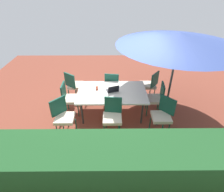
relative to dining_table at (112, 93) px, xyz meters
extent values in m
cube|color=brown|center=(0.00, 0.00, -0.72)|extent=(10.00, 10.00, 0.02)
cube|color=#1E4C23|center=(0.00, 2.58, -0.02)|extent=(6.30, 0.76, 1.39)
cube|color=silver|center=(0.00, 0.00, 0.03)|extent=(1.92, 1.23, 0.04)
cylinder|color=#333333|center=(-0.81, -0.46, -0.35)|extent=(0.05, 0.05, 0.72)
cylinder|color=#333333|center=(0.81, -0.46, -0.35)|extent=(0.05, 0.05, 0.72)
cylinder|color=#333333|center=(-0.81, 0.46, -0.35)|extent=(0.05, 0.05, 0.72)
cylinder|color=#333333|center=(0.81, 0.46, -0.35)|extent=(0.05, 0.05, 0.72)
cylinder|color=#4C4C4C|center=(-1.66, -0.16, 0.43)|extent=(0.06, 0.06, 2.28)
cone|color=#33478C|center=(-1.66, -0.16, 1.46)|extent=(3.16, 3.16, 0.31)
cylinder|color=black|center=(-1.66, -0.16, -0.68)|extent=(0.44, 0.44, 0.06)
cube|color=beige|center=(1.19, -0.85, -0.22)|extent=(0.46, 0.46, 0.08)
cube|color=#144738|center=(1.31, -0.68, 0.04)|extent=(0.37, 0.30, 0.45)
cylinder|color=#144738|center=(0.93, -0.88, -0.49)|extent=(0.03, 0.03, 0.45)
cylinder|color=#144738|center=(1.22, -1.10, -0.49)|extent=(0.03, 0.03, 0.45)
cylinder|color=#144738|center=(1.15, -0.60, -0.49)|extent=(0.03, 0.03, 0.45)
cylinder|color=#144738|center=(1.44, -0.81, -0.49)|extent=(0.03, 0.03, 0.45)
cube|color=beige|center=(1.16, -0.03, -0.22)|extent=(0.46, 0.46, 0.08)
cube|color=#144738|center=(1.37, -0.03, 0.04)|extent=(0.05, 0.44, 0.45)
cylinder|color=#144738|center=(0.97, 0.15, -0.49)|extent=(0.03, 0.03, 0.45)
cylinder|color=#144738|center=(0.98, -0.21, -0.49)|extent=(0.03, 0.03, 0.45)
cylinder|color=#144738|center=(1.33, 0.15, -0.49)|extent=(0.03, 0.03, 0.45)
cylinder|color=#144738|center=(1.34, -0.21, -0.49)|extent=(0.03, 0.03, 0.45)
cube|color=beige|center=(-0.02, -0.87, -0.22)|extent=(0.46, 0.46, 0.08)
cube|color=#144738|center=(0.01, -0.66, 0.04)|extent=(0.44, 0.10, 0.45)
cylinder|color=#144738|center=(-0.22, -1.02, -0.49)|extent=(0.03, 0.03, 0.45)
cylinder|color=#144738|center=(0.13, -1.07, -0.49)|extent=(0.03, 0.03, 0.45)
cylinder|color=#144738|center=(-0.18, -0.66, -0.49)|extent=(0.03, 0.03, 0.45)
cylinder|color=#144738|center=(0.18, -0.71, -0.49)|extent=(0.03, 0.03, 0.45)
cube|color=beige|center=(1.18, 0.84, -0.22)|extent=(0.46, 0.46, 0.08)
cube|color=#144738|center=(1.34, 0.69, 0.04)|extent=(0.33, 0.35, 0.45)
cylinder|color=#144738|center=(1.17, 1.09, -0.49)|extent=(0.03, 0.03, 0.45)
cylinder|color=#144738|center=(0.93, 0.83, -0.49)|extent=(0.03, 0.03, 0.45)
cylinder|color=#144738|center=(1.44, 0.85, -0.49)|extent=(0.03, 0.03, 0.45)
cylinder|color=#144738|center=(1.19, 0.58, -0.49)|extent=(0.03, 0.03, 0.45)
cube|color=beige|center=(0.00, 0.85, -0.22)|extent=(0.46, 0.46, 0.08)
cube|color=#144738|center=(-0.02, 0.64, 0.04)|extent=(0.44, 0.09, 0.45)
cylinder|color=#144738|center=(0.20, 1.00, -0.49)|extent=(0.03, 0.03, 0.45)
cylinder|color=#144738|center=(-0.15, 1.05, -0.49)|extent=(0.03, 0.03, 0.45)
cylinder|color=#144738|center=(0.16, 0.65, -0.49)|extent=(0.03, 0.03, 0.45)
cylinder|color=#144738|center=(-0.20, 0.69, -0.49)|extent=(0.03, 0.03, 0.45)
cube|color=beige|center=(-1.21, -0.02, -0.22)|extent=(0.46, 0.46, 0.08)
cube|color=#144738|center=(-1.42, 0.00, 0.04)|extent=(0.08, 0.44, 0.45)
cylinder|color=#144738|center=(-1.05, -0.22, -0.49)|extent=(0.03, 0.03, 0.45)
cylinder|color=#144738|center=(-1.01, 0.14, -0.49)|extent=(0.03, 0.03, 0.45)
cylinder|color=#144738|center=(-1.41, -0.18, -0.49)|extent=(0.03, 0.03, 0.45)
cylinder|color=#144738|center=(-1.37, 0.18, -0.49)|extent=(0.03, 0.03, 0.45)
cube|color=beige|center=(-1.19, -0.84, -0.22)|extent=(0.46, 0.46, 0.08)
cube|color=#144738|center=(-1.35, -0.71, 0.04)|extent=(0.31, 0.36, 0.45)
cylinder|color=#144738|center=(-1.16, -1.10, -0.49)|extent=(0.03, 0.03, 0.45)
cylinder|color=#144738|center=(-0.94, -0.82, -0.49)|extent=(0.03, 0.03, 0.45)
cylinder|color=#144738|center=(-1.44, -0.87, -0.49)|extent=(0.03, 0.03, 0.45)
cylinder|color=#144738|center=(-1.22, -0.59, -0.49)|extent=(0.03, 0.03, 0.45)
cube|color=beige|center=(-1.23, 0.81, -0.22)|extent=(0.46, 0.46, 0.08)
cube|color=#144738|center=(-1.38, 0.66, 0.04)|extent=(0.33, 0.35, 0.45)
cylinder|color=#144738|center=(-0.97, 0.80, -0.49)|extent=(0.03, 0.03, 0.45)
cylinder|color=#144738|center=(-1.22, 1.06, -0.49)|extent=(0.03, 0.03, 0.45)
cylinder|color=#144738|center=(-1.24, 0.55, -0.49)|extent=(0.03, 0.03, 0.45)
cylinder|color=#144738|center=(-1.48, 0.82, -0.49)|extent=(0.03, 0.03, 0.45)
cube|color=#2D2D33|center=(-0.01, -0.04, 0.05)|extent=(0.37, 0.31, 0.02)
cube|color=black|center=(-0.04, 0.07, 0.16)|extent=(0.32, 0.15, 0.20)
cylinder|color=#CC4C33|center=(0.43, -0.09, 0.10)|extent=(0.07, 0.07, 0.11)
camera|label=1|loc=(0.03, 4.35, 2.67)|focal=29.12mm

